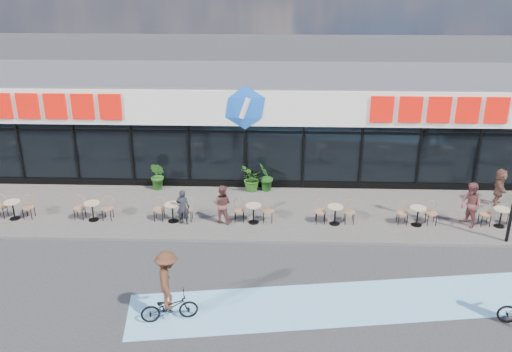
# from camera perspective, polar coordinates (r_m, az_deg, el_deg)

# --- Properties ---
(ground) EXTENTS (120.00, 120.00, 0.00)m
(ground) POSITION_cam_1_polar(r_m,az_deg,el_deg) (18.04, -2.24, -10.14)
(ground) COLOR #28282B
(ground) RESTS_ON ground
(sidewalk) EXTENTS (44.00, 5.00, 0.10)m
(sidewalk) POSITION_cam_1_polar(r_m,az_deg,el_deg) (21.96, -1.40, -3.79)
(sidewalk) COLOR #54504A
(sidewalk) RESTS_ON ground
(bike_lane) EXTENTS (14.17, 4.13, 0.01)m
(bike_lane) POSITION_cam_1_polar(r_m,az_deg,el_deg) (16.98, 11.33, -12.88)
(bike_lane) COLOR #6DABCF
(bike_lane) RESTS_ON ground
(building) EXTENTS (30.60, 6.57, 4.75)m
(building) POSITION_cam_1_polar(r_m,az_deg,el_deg) (26.22, -0.76, 5.91)
(building) COLOR black
(building) RESTS_ON ground
(bistro_set_1) EXTENTS (1.54, 0.62, 0.90)m
(bistro_set_1) POSITION_cam_1_polar(r_m,az_deg,el_deg) (23.17, -24.10, -3.01)
(bistro_set_1) COLOR tan
(bistro_set_1) RESTS_ON sidewalk
(bistro_set_2) EXTENTS (1.54, 0.62, 0.90)m
(bistro_set_2) POSITION_cam_1_polar(r_m,az_deg,el_deg) (21.99, -16.76, -3.28)
(bistro_set_2) COLOR tan
(bistro_set_2) RESTS_ON sidewalk
(bistro_set_3) EXTENTS (1.54, 0.62, 0.90)m
(bistro_set_3) POSITION_cam_1_polar(r_m,az_deg,el_deg) (21.21, -8.73, -3.51)
(bistro_set_3) COLOR tan
(bistro_set_3) RESTS_ON sidewalk
(bistro_set_4) EXTENTS (1.54, 0.62, 0.90)m
(bistro_set_4) POSITION_cam_1_polar(r_m,az_deg,el_deg) (20.86, -0.26, -3.68)
(bistro_set_4) COLOR tan
(bistro_set_4) RESTS_ON sidewalk
(bistro_set_5) EXTENTS (1.54, 0.62, 0.90)m
(bistro_set_5) POSITION_cam_1_polar(r_m,az_deg,el_deg) (20.98, 8.31, -3.77)
(bistro_set_5) COLOR tan
(bistro_set_5) RESTS_ON sidewalk
(bistro_set_6) EXTENTS (1.54, 0.62, 0.90)m
(bistro_set_6) POSITION_cam_1_polar(r_m,az_deg,el_deg) (21.56, 16.59, -3.78)
(bistro_set_6) COLOR tan
(bistro_set_6) RESTS_ON sidewalk
(bistro_set_7) EXTENTS (1.54, 0.62, 0.90)m
(bistro_set_7) POSITION_cam_1_polar(r_m,az_deg,el_deg) (22.56, 24.30, -3.72)
(bistro_set_7) COLOR tan
(bistro_set_7) RESTS_ON sidewalk
(potted_plant_left) EXTENTS (0.90, 0.89, 1.28)m
(potted_plant_left) POSITION_cam_1_polar(r_m,az_deg,el_deg) (24.04, -10.27, -0.01)
(potted_plant_left) COLOR #205117
(potted_plant_left) RESTS_ON sidewalk
(potted_plant_mid) EXTENTS (1.00, 1.12, 1.12)m
(potted_plant_mid) POSITION_cam_1_polar(r_m,az_deg,el_deg) (23.54, -0.44, -0.32)
(potted_plant_mid) COLOR #224C15
(potted_plant_mid) RESTS_ON sidewalk
(potted_plant_right) EXTENTS (0.76, 0.85, 1.28)m
(potted_plant_right) POSITION_cam_1_polar(r_m,az_deg,el_deg) (23.52, 1.05, -0.13)
(potted_plant_right) COLOR #1B4814
(potted_plant_right) RESTS_ON sidewalk
(patron_left) EXTENTS (0.54, 0.37, 1.41)m
(patron_left) POSITION_cam_1_polar(r_m,az_deg,el_deg) (20.78, -7.71, -3.25)
(patron_left) COLOR black
(patron_left) RESTS_ON sidewalk
(patron_right) EXTENTS (0.86, 0.74, 1.53)m
(patron_right) POSITION_cam_1_polar(r_m,az_deg,el_deg) (20.73, -3.58, -2.97)
(patron_right) COLOR brown
(patron_right) RESTS_ON sidewalk
(pedestrian_a) EXTENTS (0.95, 1.05, 1.76)m
(pedestrian_a) POSITION_cam_1_polar(r_m,az_deg,el_deg) (21.88, 21.68, -2.86)
(pedestrian_a) COLOR brown
(pedestrian_a) RESTS_ON sidewalk
(pedestrian_b) EXTENTS (0.90, 1.54, 1.58)m
(pedestrian_b) POSITION_cam_1_polar(r_m,az_deg,el_deg) (24.28, 24.26, -1.06)
(pedestrian_b) COLOR brown
(pedestrian_b) RESTS_ON sidewalk
(cyclist_c) EXTENTS (1.71, 1.26, 2.20)m
(cyclist_c) POSITION_cam_1_polar(r_m,az_deg,el_deg) (15.61, -9.24, -11.79)
(cyclist_c) COLOR black
(cyclist_c) RESTS_ON ground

